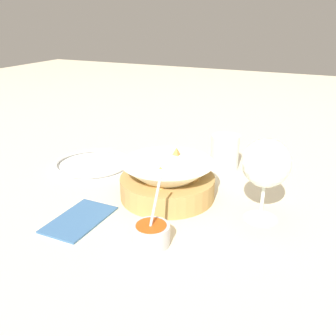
{
  "coord_description": "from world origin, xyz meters",
  "views": [
    {
      "loc": [
        -0.68,
        -0.3,
        0.39
      ],
      "look_at": [
        0.0,
        0.02,
        0.07
      ],
      "focal_mm": 40.0,
      "sensor_mm": 36.0,
      "label": 1
    }
  ],
  "objects_px": {
    "sauce_cup": "(151,233)",
    "beer_mug": "(225,153)",
    "food_basket": "(168,180)",
    "side_plate": "(93,164)",
    "wine_glass": "(266,165)"
  },
  "relations": [
    {
      "from": "food_basket",
      "to": "side_plate",
      "type": "relative_size",
      "value": 1.0
    },
    {
      "from": "beer_mug",
      "to": "side_plate",
      "type": "relative_size",
      "value": 0.52
    },
    {
      "from": "food_basket",
      "to": "wine_glass",
      "type": "distance_m",
      "value": 0.22
    },
    {
      "from": "sauce_cup",
      "to": "side_plate",
      "type": "relative_size",
      "value": 0.55
    },
    {
      "from": "sauce_cup",
      "to": "beer_mug",
      "type": "xyz_separation_m",
      "value": [
        0.4,
        -0.02,
        0.02
      ]
    },
    {
      "from": "sauce_cup",
      "to": "wine_glass",
      "type": "relative_size",
      "value": 0.69
    },
    {
      "from": "side_plate",
      "to": "beer_mug",
      "type": "bearing_deg",
      "value": -66.98
    },
    {
      "from": "side_plate",
      "to": "wine_glass",
      "type": "bearing_deg",
      "value": -100.75
    },
    {
      "from": "food_basket",
      "to": "beer_mug",
      "type": "distance_m",
      "value": 0.22
    },
    {
      "from": "wine_glass",
      "to": "side_plate",
      "type": "height_order",
      "value": "wine_glass"
    },
    {
      "from": "food_basket",
      "to": "sauce_cup",
      "type": "height_order",
      "value": "sauce_cup"
    },
    {
      "from": "food_basket",
      "to": "beer_mug",
      "type": "relative_size",
      "value": 1.93
    },
    {
      "from": "beer_mug",
      "to": "wine_glass",
      "type": "bearing_deg",
      "value": -147.62
    },
    {
      "from": "beer_mug",
      "to": "sauce_cup",
      "type": "bearing_deg",
      "value": 177.69
    },
    {
      "from": "wine_glass",
      "to": "side_plate",
      "type": "relative_size",
      "value": 0.8
    }
  ]
}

